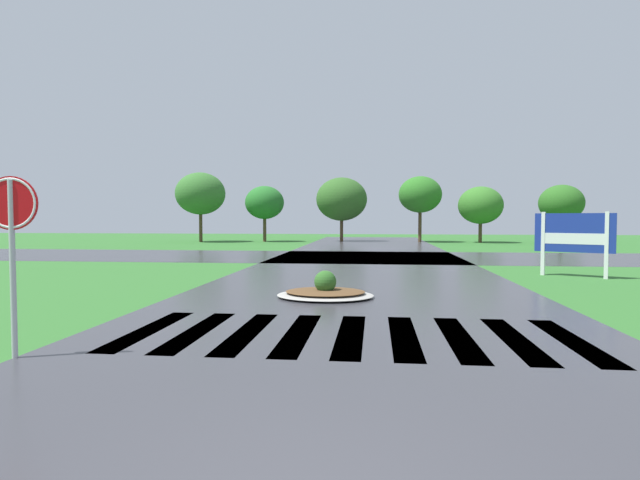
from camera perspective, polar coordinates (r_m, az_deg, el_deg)
name	(u,v)px	position (r m, az deg, el deg)	size (l,w,h in m)	color
asphalt_roadway	(359,294)	(13.23, 4.45, -6.17)	(9.41, 80.00, 0.01)	#35353A
asphalt_cross_road	(367,257)	(25.95, 5.34, -1.92)	(90.00, 8.47, 0.01)	#35353A
crosswalk_stripes	(350,335)	(8.72, 3.49, -10.70)	(7.65, 3.25, 0.01)	white
stop_sign	(11,223)	(8.29, -31.68, 1.64)	(0.76, 0.13, 2.59)	#B2B5BA
estate_billboard	(574,236)	(19.01, 26.93, 0.45)	(2.21, 1.28, 2.22)	white
median_island	(325,292)	(12.66, 0.60, -5.92)	(2.44, 1.96, 0.68)	#9E9B93
background_treeline	(357,199)	(42.13, 4.23, 4.67)	(33.02, 6.59, 5.84)	#4C3823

